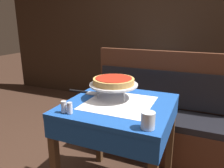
# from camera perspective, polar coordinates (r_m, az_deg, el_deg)

# --- Properties ---
(dining_table_front) EXTENTS (0.72, 0.72, 0.77)m
(dining_table_front) POSITION_cam_1_polar(r_m,az_deg,el_deg) (1.56, 1.81, -8.58)
(dining_table_front) COLOR #194799
(dining_table_front) RESTS_ON ground_plane
(dining_table_rear) EXTENTS (0.75, 0.75, 0.77)m
(dining_table_rear) POSITION_cam_1_polar(r_m,az_deg,el_deg) (3.09, 10.08, 3.53)
(dining_table_rear) COLOR #194799
(dining_table_rear) RESTS_ON ground_plane
(booth_bench) EXTENTS (1.46, 0.47, 1.03)m
(booth_bench) POSITION_cam_1_polar(r_m,az_deg,el_deg) (2.31, 12.36, -10.15)
(booth_bench) COLOR #4C2819
(booth_bench) RESTS_ON ground_plane
(back_wall_panel) EXTENTS (6.00, 0.04, 2.40)m
(back_wall_panel) POSITION_cam_1_polar(r_m,az_deg,el_deg) (3.44, 15.09, 13.64)
(back_wall_panel) COLOR black
(back_wall_panel) RESTS_ON ground_plane
(pizza_pan_stand) EXTENTS (0.35, 0.35, 0.11)m
(pizza_pan_stand) POSITION_cam_1_polar(r_m,az_deg,el_deg) (1.58, 0.43, -0.31)
(pizza_pan_stand) COLOR #ADADB2
(pizza_pan_stand) RESTS_ON dining_table_front
(deep_dish_pizza) EXTENTS (0.30, 0.30, 0.05)m
(deep_dish_pizza) POSITION_cam_1_polar(r_m,az_deg,el_deg) (1.57, 0.43, 0.84)
(deep_dish_pizza) COLOR tan
(deep_dish_pizza) RESTS_ON pizza_pan_stand
(pizza_server) EXTENTS (0.25, 0.08, 0.01)m
(pizza_server) POSITION_cam_1_polar(r_m,az_deg,el_deg) (1.74, -7.21, -2.11)
(pizza_server) COLOR #BCBCC1
(pizza_server) RESTS_ON dining_table_front
(water_glass_near) EXTENTS (0.08, 0.08, 0.09)m
(water_glass_near) POSITION_cam_1_polar(r_m,az_deg,el_deg) (1.17, 9.37, -9.34)
(water_glass_near) COLOR silver
(water_glass_near) RESTS_ON dining_table_front
(salt_shaker) EXTENTS (0.04, 0.04, 0.07)m
(salt_shaker) POSITION_cam_1_polar(r_m,az_deg,el_deg) (1.38, -12.46, -5.84)
(salt_shaker) COLOR silver
(salt_shaker) RESTS_ON dining_table_front
(pepper_shaker) EXTENTS (0.03, 0.03, 0.07)m
(pepper_shaker) POSITION_cam_1_polar(r_m,az_deg,el_deg) (1.36, -10.98, -6.18)
(pepper_shaker) COLOR silver
(pepper_shaker) RESTS_ON dining_table_front
(condiment_caddy) EXTENTS (0.14, 0.14, 0.15)m
(condiment_caddy) POSITION_cam_1_polar(r_m,az_deg,el_deg) (3.01, 11.01, 5.95)
(condiment_caddy) COLOR black
(condiment_caddy) RESTS_ON dining_table_rear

